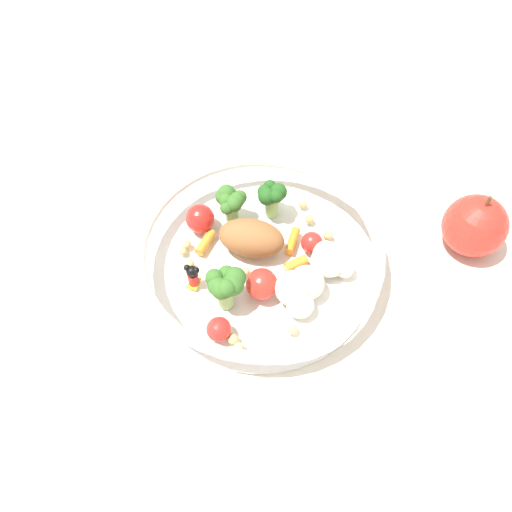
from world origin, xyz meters
TOP-DOWN VIEW (x-y plane):
  - ground_plane at (0.00, 0.00)m, footprint 2.40×2.40m
  - food_container at (0.00, -0.00)m, footprint 0.26×0.26m
  - loose_apple at (0.22, 0.09)m, footprint 0.07×0.07m

SIDE VIEW (x-z plane):
  - ground_plane at x=0.00m, z-range 0.00..0.00m
  - food_container at x=0.00m, z-range 0.00..0.06m
  - loose_apple at x=0.22m, z-range -0.01..0.08m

